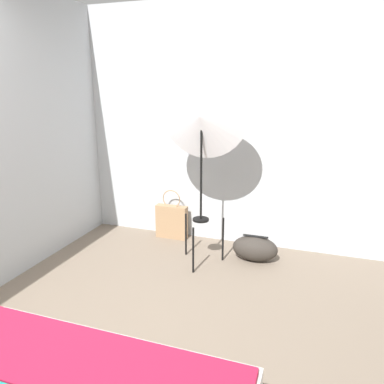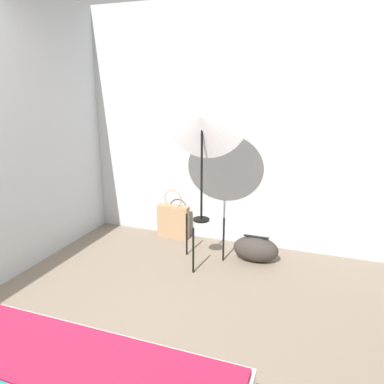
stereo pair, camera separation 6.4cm
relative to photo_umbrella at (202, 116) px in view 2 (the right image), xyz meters
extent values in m
cube|color=#B7BCC1|center=(-0.19, 0.65, -0.16)|extent=(8.00, 0.05, 2.60)
cube|color=#B21938|center=(0.09, -2.06, -1.02)|extent=(1.56, 0.45, 0.04)
cylinder|color=black|center=(0.00, -0.23, -1.23)|extent=(0.02, 0.02, 0.46)
cylinder|color=black|center=(-0.20, 0.12, -1.23)|extent=(0.02, 0.02, 0.46)
cylinder|color=black|center=(0.20, 0.12, -1.23)|extent=(0.02, 0.02, 0.46)
cylinder|color=black|center=(0.00, 0.00, -1.00)|extent=(0.16, 0.16, 0.02)
cylinder|color=black|center=(0.00, 0.00, -0.50)|extent=(0.02, 0.02, 1.02)
cone|color=silver|center=(0.00, 0.00, 0.01)|extent=(0.87, 0.24, 0.88)
cube|color=#9E7A56|center=(-0.52, 0.50, -1.27)|extent=(0.37, 0.10, 0.39)
torus|color=#9E7A56|center=(-0.52, 0.50, -0.99)|extent=(0.22, 0.01, 0.22)
ellipsoid|color=#332D28|center=(0.51, 0.22, -1.33)|extent=(0.46, 0.26, 0.26)
cube|color=black|center=(0.51, 0.22, -1.20)|extent=(0.25, 0.04, 0.01)
camera|label=1|loc=(1.06, -3.31, 0.27)|focal=35.00mm
camera|label=2|loc=(1.12, -3.29, 0.27)|focal=35.00mm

